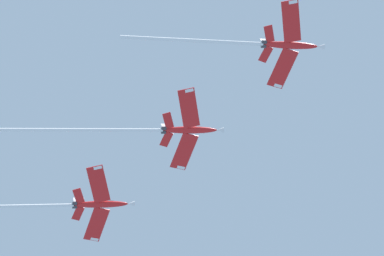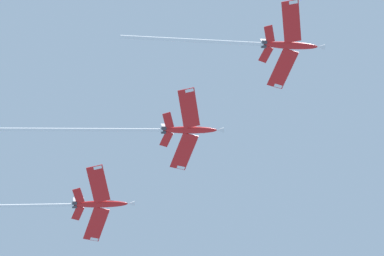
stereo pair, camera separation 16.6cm
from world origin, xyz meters
name	(u,v)px [view 2 (the right image)]	position (x,y,z in m)	size (l,w,h in m)	color
jet_lead	(264,44)	(-7.86, 16.91, 154.70)	(34.65, 29.71, 8.48)	red
jet_second	(157,130)	(-36.52, 20.98, 150.91)	(40.68, 33.60, 10.57)	red
jet_third	(68,205)	(-61.97, 25.23, 147.32)	(41.68, 34.08, 10.54)	red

